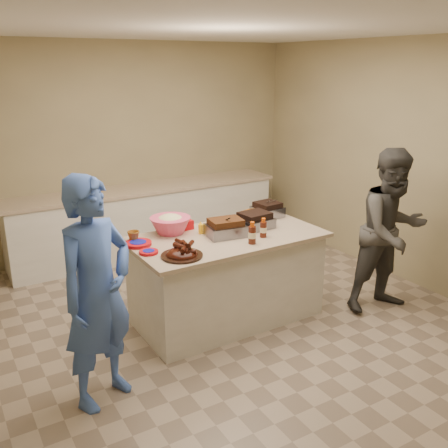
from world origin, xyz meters
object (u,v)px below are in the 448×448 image
mustard_bottle (201,234)px  guest_gray (383,307)px  rib_platter (182,257)px  roasting_pan (267,217)px  guest_blue (106,396)px  bbq_bottle_a (252,243)px  coleslaw_bowl (171,233)px  bbq_bottle_b (263,237)px  plastic_cup (134,242)px  island (227,317)px

mustard_bottle → guest_gray: bearing=-25.4°
mustard_bottle → guest_gray: mustard_bottle is taller
rib_platter → mustard_bottle: 0.61m
roasting_pan → guest_blue: roasting_pan is taller
bbq_bottle_a → guest_blue: size_ratio=0.12×
coleslaw_bowl → bbq_bottle_b: (0.69, -0.55, 0.00)m
rib_platter → roasting_pan: (1.29, 0.57, 0.00)m
coleslaw_bowl → bbq_bottle_a: bearing=-51.8°
coleslaw_bowl → guest_gray: 2.35m
bbq_bottle_b → guest_gray: size_ratio=0.11×
roasting_pan → coleslaw_bowl: (-1.11, 0.04, 0.00)m
bbq_bottle_a → guest_blue: bbq_bottle_a is taller
rib_platter → roasting_pan: bearing=23.9°
plastic_cup → guest_gray: plastic_cup is taller
roasting_pan → bbq_bottle_b: (-0.41, -0.51, 0.00)m
island → bbq_bottle_b: size_ratio=9.84×
guest_blue → bbq_bottle_a: bearing=-15.3°
mustard_bottle → guest_blue: (-1.24, -0.77, -0.87)m
bbq_bottle_a → guest_gray: bbq_bottle_a is taller
bbq_bottle_a → mustard_bottle: bbq_bottle_a is taller
mustard_bottle → guest_gray: (1.71, -0.81, -0.87)m
bbq_bottle_a → plastic_cup: (-0.90, 0.59, 0.00)m
bbq_bottle_a → bbq_bottle_b: size_ratio=1.10×
bbq_bottle_a → guest_blue: (-1.51, -0.28, -0.87)m
bbq_bottle_b → rib_platter: bearing=-176.3°
rib_platter → bbq_bottle_b: 0.88m
roasting_pan → coleslaw_bowl: 1.11m
coleslaw_bowl → plastic_cup: (-0.40, -0.06, 0.00)m
roasting_pan → bbq_bottle_a: 0.85m
bbq_bottle_b → plastic_cup: size_ratio=1.69×
mustard_bottle → plastic_cup: mustard_bottle is taller
plastic_cup → guest_gray: size_ratio=0.07×
bbq_bottle_a → mustard_bottle: (-0.27, 0.48, 0.00)m
bbq_bottle_a → plastic_cup: bearing=146.9°
bbq_bottle_b → plastic_cup: 1.20m
mustard_bottle → island: bearing=-43.1°
rib_platter → coleslaw_bowl: bearing=73.6°
guest_blue → mustard_bottle: bearing=5.6°
roasting_pan → island: bearing=-162.4°
guest_blue → guest_gray: (2.96, -0.05, 0.00)m
mustard_bottle → bbq_bottle_a: bearing=-60.9°
bbq_bottle_a → plastic_cup: 1.08m
rib_platter → guest_gray: bearing=-9.8°
coleslaw_bowl → mustard_bottle: size_ratio=3.13×
roasting_pan → coleslaw_bowl: size_ratio=0.70×
plastic_cup → guest_blue: 1.37m
roasting_pan → plastic_cup: bearing=174.7°
bbq_bottle_b → guest_blue: bearing=-167.5°
rib_platter → plastic_cup: size_ratio=3.24×
plastic_cup → bbq_bottle_a: bearing=-33.1°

